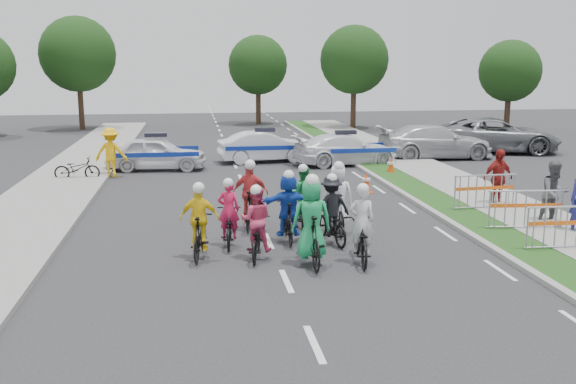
{
  "coord_description": "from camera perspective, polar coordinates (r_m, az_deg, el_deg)",
  "views": [
    {
      "loc": [
        -1.81,
        -12.22,
        4.34
      ],
      "look_at": [
        0.58,
        3.65,
        1.1
      ],
      "focal_mm": 40.0,
      "sensor_mm": 36.0,
      "label": 1
    }
  ],
  "objects": [
    {
      "name": "ground",
      "position": [
        13.1,
        -0.15,
        -7.94
      ],
      "size": [
        90.0,
        90.0,
        0.0
      ],
      "primitive_type": "plane",
      "color": "#28282B",
      "rests_on": "ground"
    },
    {
      "name": "curb_right",
      "position": [
        19.04,
        12.94,
        -1.87
      ],
      "size": [
        0.2,
        60.0,
        0.12
      ],
      "primitive_type": "cube",
      "color": "gray",
      "rests_on": "ground"
    },
    {
      "name": "grass_strip",
      "position": [
        19.31,
        14.88,
        -1.8
      ],
      "size": [
        1.2,
        60.0,
        0.11
      ],
      "primitive_type": "cube",
      "color": "#1E4215",
      "rests_on": "ground"
    },
    {
      "name": "sidewalk_right",
      "position": [
        20.09,
        19.6,
        -1.55
      ],
      "size": [
        2.4,
        60.0,
        0.13
      ],
      "primitive_type": "cube",
      "color": "gray",
      "rests_on": "ground"
    },
    {
      "name": "sidewalk_left",
      "position": [
        18.36,
        -23.15,
        -2.99
      ],
      "size": [
        3.0,
        60.0,
        0.13
      ],
      "primitive_type": "cube",
      "color": "gray",
      "rests_on": "ground"
    },
    {
      "name": "rider_0",
      "position": [
        14.24,
        6.49,
        -3.9
      ],
      "size": [
        0.84,
        1.83,
        1.8
      ],
      "rotation": [
        0.0,
        0.0,
        3.01
      ],
      "color": "black",
      "rests_on": "ground"
    },
    {
      "name": "rider_1",
      "position": [
        13.91,
        2.07,
        -3.4
      ],
      "size": [
        0.85,
        1.94,
        2.03
      ],
      "rotation": [
        0.0,
        0.0,
        3.15
      ],
      "color": "black",
      "rests_on": "ground"
    },
    {
      "name": "rider_2",
      "position": [
        14.44,
        -2.87,
        -3.45
      ],
      "size": [
        0.87,
        1.75,
        1.71
      ],
      "rotation": [
        0.0,
        0.0,
        2.96
      ],
      "color": "black",
      "rests_on": "ground"
    },
    {
      "name": "rider_3",
      "position": [
        14.55,
        -7.85,
        -3.25
      ],
      "size": [
        0.93,
        1.73,
        1.76
      ],
      "rotation": [
        0.0,
        0.0,
        2.98
      ],
      "color": "black",
      "rests_on": "ground"
    },
    {
      "name": "rider_4",
      "position": [
        15.67,
        3.83,
        -2.11
      ],
      "size": [
        1.06,
        1.79,
        1.74
      ],
      "rotation": [
        0.0,
        0.0,
        3.35
      ],
      "color": "black",
      "rests_on": "ground"
    },
    {
      "name": "rider_5",
      "position": [
        15.7,
        0.02,
        -1.76
      ],
      "size": [
        1.45,
        1.74,
        1.81
      ],
      "rotation": [
        0.0,
        0.0,
        3.1
      ],
      "color": "black",
      "rests_on": "ground"
    },
    {
      "name": "rider_6",
      "position": [
        15.52,
        -5.29,
        -2.75
      ],
      "size": [
        0.71,
        1.68,
        1.67
      ],
      "rotation": [
        0.0,
        0.0,
        3.05
      ],
      "color": "black",
      "rests_on": "ground"
    },
    {
      "name": "rider_7",
      "position": [
        16.62,
        4.42,
        -1.15
      ],
      "size": [
        0.81,
        1.81,
        1.89
      ],
      "rotation": [
        0.0,
        0.0,
        3.11
      ],
      "color": "black",
      "rests_on": "ground"
    },
    {
      "name": "rider_8",
      "position": [
        17.15,
        1.28,
        -1.02
      ],
      "size": [
        0.86,
        1.77,
        1.73
      ],
      "rotation": [
        0.0,
        0.0,
        2.98
      ],
      "color": "black",
      "rests_on": "ground"
    },
    {
      "name": "rider_9",
      "position": [
        17.0,
        -3.37,
        -0.91
      ],
      "size": [
        1.0,
        1.84,
        1.87
      ],
      "rotation": [
        0.0,
        0.0,
        2.94
      ],
      "color": "black",
      "rests_on": "ground"
    },
    {
      "name": "police_car_0",
      "position": [
        26.97,
        -11.6,
        3.39
      ],
      "size": [
        4.16,
        2.0,
        1.37
      ],
      "primitive_type": "imported",
      "rotation": [
        0.0,
        0.0,
        1.48
      ],
      "color": "white",
      "rests_on": "ground"
    },
    {
      "name": "police_car_1",
      "position": [
        28.6,
        -2.08,
        4.04
      ],
      "size": [
        4.24,
        1.92,
        1.35
      ],
      "primitive_type": "imported",
      "rotation": [
        0.0,
        0.0,
        1.69
      ],
      "color": "white",
      "rests_on": "ground"
    },
    {
      "name": "police_car_2",
      "position": [
        27.88,
        5.12,
        3.79
      ],
      "size": [
        4.81,
        2.52,
        1.33
      ],
      "primitive_type": "imported",
      "rotation": [
        0.0,
        0.0,
        1.72
      ],
      "color": "white",
      "rests_on": "ground"
    },
    {
      "name": "civilian_sedan",
      "position": [
        30.37,
        12.94,
        4.37
      ],
      "size": [
        5.32,
        2.17,
        1.54
      ],
      "primitive_type": "imported",
      "rotation": [
        0.0,
        0.0,
        1.57
      ],
      "color": "#B8B8BD",
      "rests_on": "ground"
    },
    {
      "name": "civilian_suv",
      "position": [
        33.28,
        17.95,
        4.83
      ],
      "size": [
        6.61,
        4.18,
        1.7
      ],
      "primitive_type": "imported",
      "rotation": [
        0.0,
        0.0,
        1.33
      ],
      "color": "slate",
      "rests_on": "ground"
    },
    {
      "name": "spectator_1",
      "position": [
        18.75,
        22.62,
        -0.1
      ],
      "size": [
        0.92,
        0.75,
        1.77
      ],
      "primitive_type": "imported",
      "rotation": [
        0.0,
        0.0,
        0.09
      ],
      "color": "#55565A",
      "rests_on": "ground"
    },
    {
      "name": "spectator_2",
      "position": [
        20.58,
        18.17,
        1.19
      ],
      "size": [
        1.11,
        0.65,
        1.78
      ],
      "primitive_type": "imported",
      "rotation": [
        0.0,
        0.0,
        0.22
      ],
      "color": "maroon",
      "rests_on": "ground"
    },
    {
      "name": "marshal_hiviz",
      "position": [
        25.62,
        -15.46,
        3.4
      ],
      "size": [
        1.32,
        0.88,
        1.91
      ],
      "primitive_type": "imported",
      "rotation": [
        0.0,
        0.0,
        2.99
      ],
      "color": "#FFB80D",
      "rests_on": "ground"
    },
    {
      "name": "barrier_0",
      "position": [
        16.18,
        23.5,
        -3.07
      ],
      "size": [
        2.02,
        0.57,
        1.12
      ],
      "primitive_type": null,
      "rotation": [
        0.0,
        0.0,
        -0.04
      ],
      "color": "#A5A8AD",
      "rests_on": "ground"
    },
    {
      "name": "barrier_1",
      "position": [
        17.74,
        20.34,
        -1.62
      ],
      "size": [
        2.04,
        0.71,
        1.12
      ],
      "primitive_type": null,
      "rotation": [
        0.0,
        0.0,
        -0.1
      ],
      "color": "#A5A8AD",
      "rests_on": "ground"
    },
    {
      "name": "barrier_2",
      "position": [
        19.79,
        17.07,
        -0.11
      ],
      "size": [
        2.03,
        0.63,
        1.12
      ],
      "primitive_type": null,
      "rotation": [
        0.0,
        0.0,
        0.07
      ],
      "color": "#A5A8AD",
      "rests_on": "ground"
    },
    {
      "name": "cone_0",
      "position": [
        21.96,
        6.96,
        0.83
      ],
      "size": [
        0.4,
        0.4,
        0.7
      ],
      "color": "#F24C0C",
      "rests_on": "ground"
    },
    {
      "name": "cone_1",
      "position": [
        25.67,
        9.14,
        2.3
      ],
      "size": [
        0.4,
        0.4,
        0.7
      ],
      "color": "#F24C0C",
      "rests_on": "ground"
    },
    {
      "name": "parked_bike",
      "position": [
        25.36,
        -18.25,
        1.98
      ],
      "size": [
        1.68,
        0.61,
        0.88
      ],
      "primitive_type": "imported",
      "rotation": [
        0.0,
        0.0,
        1.55
      ],
      "color": "black",
      "rests_on": "ground"
    },
    {
      "name": "tree_1",
      "position": [
        43.59,
        5.91,
        11.6
      ],
      "size": [
        4.55,
        4.55,
        6.82
      ],
      "color": "#382619",
      "rests_on": "ground"
    },
    {
      "name": "tree_2",
      "position": [
        43.05,
        19.13,
        10.12
      ],
      "size": [
        3.85,
        3.85,
        5.77
      ],
      "color": "#382619",
      "rests_on": "ground"
    },
    {
      "name": "tree_3",
      "position": [
        44.81,
        -18.19,
        11.55
      ],
      "size": [
        4.9,
        4.9,
        7.35
      ],
      "color": "#382619",
      "rests_on": "ground"
    },
    {
      "name": "tree_4",
      "position": [
        46.47,
        -2.69,
        11.2
      ],
      "size": [
        4.2,
        4.2,
        6.3
      ],
      "color": "#382619",
      "rests_on": "ground"
    }
  ]
}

